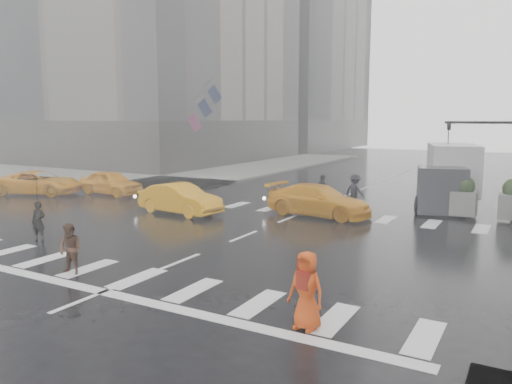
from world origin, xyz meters
The scene contains 18 objects.
ground centered at (0.00, 0.00, 0.00)m, with size 120.00×120.00×0.00m, color black.
sidewalk_nw centered at (-19.50, 17.50, 0.07)m, with size 35.00×35.00×0.15m, color gray.
building_nw centered at (-29.00, 27.00, 17.25)m, with size 26.05×26.05×38.00m.
building_nw_far centered at (-29.00, 56.00, 20.19)m, with size 26.05×26.05×44.00m.
road_markings centered at (0.00, 0.00, 0.01)m, with size 18.00×48.00×0.01m, color silver, non-canonical shape.
planter_west centered at (7.00, 8.20, 0.98)m, with size 1.10×1.10×1.80m.
planter_mid centered at (9.00, 8.20, 0.98)m, with size 1.10×1.10×1.80m.
flag_cluster centered at (-15.08, 18.50, 5.64)m, with size 2.87×3.06×4.69m.
pedestrian_black centered at (-6.34, -4.41, 1.67)m, with size 1.21×1.23×2.43m.
pedestrian_brown centered at (-2.00, -6.63, 0.76)m, with size 0.74×0.58×1.52m, color #3F2416.
pedestrian_orange centered at (5.63, -6.80, 0.88)m, with size 0.92×0.66×1.74m.
pedestrian_far_a centered at (0.26, 7.54, 0.86)m, with size 1.00×0.61×1.71m, color black.
pedestrian_far_b centered at (1.77, 8.22, 0.88)m, with size 1.13×0.63×1.75m, color black.
taxi_front centered at (-12.62, 5.43, 0.73)m, with size 1.72×4.28×1.46m, color orange.
taxi_mid centered at (-5.11, 2.56, 0.73)m, with size 1.54×4.41×1.45m, color orange.
taxi_rear centered at (0.96, 5.36, 0.74)m, with size 2.07×4.50×1.48m, color orange.
taxi_far centered at (-16.51, 3.37, 0.71)m, with size 2.37×4.55×1.43m, color orange.
box_truck centered at (5.96, 10.68, 1.73)m, with size 2.29×6.10×3.24m.
Camera 1 is at (9.77, -16.39, 4.56)m, focal length 35.00 mm.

